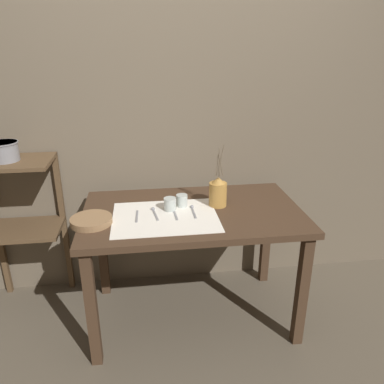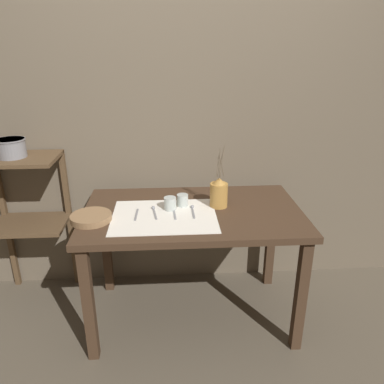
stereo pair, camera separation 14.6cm
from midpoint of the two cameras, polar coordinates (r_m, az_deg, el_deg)
The scene contains 14 objects.
ground_plane at distance 2.72m, azimuth -1.54°, elevation -18.09°, with size 12.00×12.00×0.00m, color brown.
stone_wall_back at distance 2.65m, azimuth -3.02°, elevation 9.90°, with size 7.00×0.06×2.40m.
wooden_table at distance 2.34m, azimuth -1.71°, elevation -5.02°, with size 1.34×0.79×0.79m.
wooden_shelf_unit at distance 2.74m, azimuth -26.02°, elevation -1.80°, with size 0.49×0.36×1.07m.
linen_cloth at distance 2.22m, azimuth -5.99°, elevation -3.81°, with size 0.62×0.48×0.00m.
pitcher_with_flowers at distance 2.33m, azimuth 2.18°, elevation -0.09°, with size 0.11×0.11×0.40m.
wooden_bowl at distance 2.22m, azimuth -16.93°, elevation -4.22°, with size 0.24×0.24×0.04m.
glass_tumbler_near at distance 2.29m, azimuth -5.21°, elevation -1.86°, with size 0.08×0.08×0.08m.
glass_tumbler_far at distance 2.34m, azimuth -3.35°, elevation -1.31°, with size 0.07×0.07×0.07m.
knife_center at distance 2.24m, azimuth -10.25°, elevation -3.68°, with size 0.02×0.16×0.00m.
spoon_outer at distance 2.29m, azimuth -7.67°, elevation -2.91°, with size 0.04×0.17×0.02m.
fork_outer at distance 2.24m, azimuth -4.45°, elevation -3.43°, with size 0.02×0.16×0.00m.
spoon_inner at distance 2.30m, azimuth -1.80°, elevation -2.62°, with size 0.02×0.17×0.02m.
metal_pot_large at distance 2.61m, azimuth -28.28°, elevation 5.52°, with size 0.19×0.19×0.12m.
Camera 1 is at (-0.28, -2.08, 1.74)m, focal length 35.00 mm.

